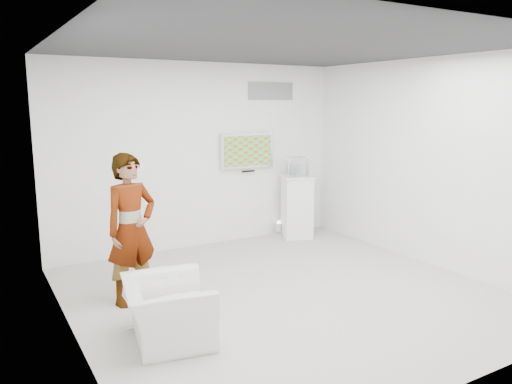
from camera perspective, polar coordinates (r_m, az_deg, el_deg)
room at (r=6.02m, az=3.31°, el=1.94°), size 5.01×5.01×3.00m
tv at (r=8.53m, az=-1.04°, el=4.75°), size 1.00×0.08×0.60m
logo_decal at (r=8.78m, az=1.72°, el=11.44°), size 0.90×0.02×0.30m
person at (r=6.04m, az=-14.06°, el=-4.16°), size 0.75×0.60×1.80m
armchair at (r=5.21m, az=-10.06°, el=-13.22°), size 1.00×1.09×0.62m
pedestal at (r=8.83m, az=4.70°, el=-1.67°), size 0.68×0.68×1.10m
floor_uplight at (r=9.00m, az=2.60°, el=-4.19°), size 0.20×0.20×0.25m
vitrine at (r=8.71m, az=4.76°, el=2.91°), size 0.42×0.42×0.32m
console at (r=8.72m, az=4.76°, el=2.57°), size 0.12×0.16×0.22m
wii_remote at (r=6.16m, az=-13.16°, el=2.98°), size 0.04×0.15×0.04m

